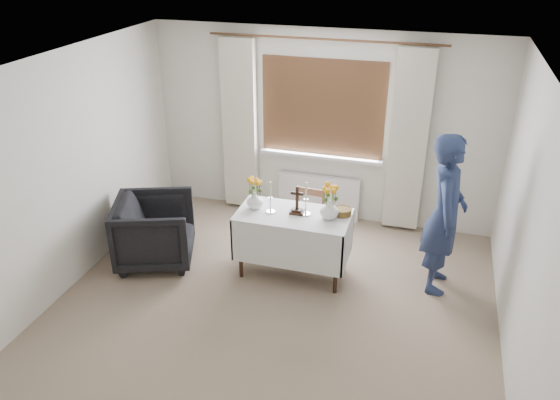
# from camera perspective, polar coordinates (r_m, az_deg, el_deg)

# --- Properties ---
(ground) EXTENTS (5.00, 5.00, 0.00)m
(ground) POSITION_cam_1_polar(r_m,az_deg,el_deg) (5.58, -1.74, -13.03)
(ground) COLOR gray
(ground) RESTS_ON ground
(altar_table) EXTENTS (1.24, 0.64, 0.76)m
(altar_table) POSITION_cam_1_polar(r_m,az_deg,el_deg) (6.13, 1.37, -4.62)
(altar_table) COLOR white
(altar_table) RESTS_ON ground
(wooden_chair) EXTENTS (0.39, 0.39, 0.79)m
(wooden_chair) POSITION_cam_1_polar(r_m,az_deg,el_deg) (6.53, 2.74, -2.41)
(wooden_chair) COLOR brown
(wooden_chair) RESTS_ON ground
(armchair) EXTENTS (1.12, 1.10, 0.80)m
(armchair) POSITION_cam_1_polar(r_m,az_deg,el_deg) (6.51, -12.93, -3.18)
(armchair) COLOR black
(armchair) RESTS_ON ground
(person) EXTENTS (0.43, 0.65, 1.77)m
(person) POSITION_cam_1_polar(r_m,az_deg,el_deg) (5.94, 16.85, -1.43)
(person) COLOR navy
(person) RESTS_ON ground
(radiator) EXTENTS (1.10, 0.10, 0.60)m
(radiator) POSITION_cam_1_polar(r_m,az_deg,el_deg) (7.39, 4.07, 0.36)
(radiator) COLOR silver
(radiator) RESTS_ON ground
(wooden_cross) EXTENTS (0.15, 0.11, 0.32)m
(wooden_cross) POSITION_cam_1_polar(r_m,az_deg,el_deg) (5.88, 1.79, -0.02)
(wooden_cross) COLOR black
(wooden_cross) RESTS_ON altar_table
(candlestick_left) EXTENTS (0.12, 0.12, 0.36)m
(candlestick_left) POSITION_cam_1_polar(r_m,az_deg,el_deg) (5.90, -1.01, 0.30)
(candlestick_left) COLOR silver
(candlestick_left) RESTS_ON altar_table
(candlestick_right) EXTENTS (0.13, 0.13, 0.38)m
(candlestick_right) POSITION_cam_1_polar(r_m,az_deg,el_deg) (5.86, 2.73, 0.15)
(candlestick_right) COLOR silver
(candlestick_right) RESTS_ON altar_table
(flower_vase_left) EXTENTS (0.20, 0.20, 0.19)m
(flower_vase_left) POSITION_cam_1_polar(r_m,az_deg,el_deg) (6.03, -2.64, -0.01)
(flower_vase_left) COLOR white
(flower_vase_left) RESTS_ON altar_table
(flower_vase_right) EXTENTS (0.21, 0.21, 0.21)m
(flower_vase_right) POSITION_cam_1_polar(r_m,az_deg,el_deg) (5.83, 5.17, -0.99)
(flower_vase_right) COLOR white
(flower_vase_right) RESTS_ON altar_table
(wicker_basket) EXTENTS (0.22, 0.22, 0.07)m
(wicker_basket) POSITION_cam_1_polar(r_m,az_deg,el_deg) (5.96, 6.54, -1.19)
(wicker_basket) COLOR brown
(wicker_basket) RESTS_ON altar_table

